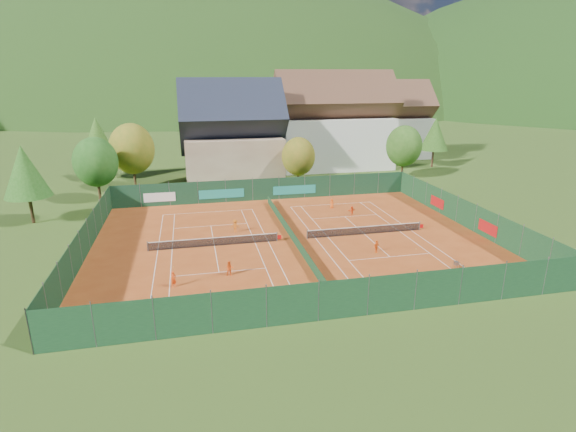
{
  "coord_description": "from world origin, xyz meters",
  "views": [
    {
      "loc": [
        -9.83,
        -42.54,
        16.45
      ],
      "look_at": [
        0.0,
        2.0,
        2.0
      ],
      "focal_mm": 28.0,
      "sensor_mm": 36.0,
      "label": 1
    }
  ],
  "objects_px": {
    "hotel_block_a": "(334,127)",
    "player_left_near": "(174,279)",
    "player_left_mid": "(230,269)",
    "ball_hopper": "(456,263)",
    "player_right_far_b": "(352,211)",
    "player_right_far_a": "(332,203)",
    "chalet": "(232,138)",
    "hotel_block_b": "(387,124)",
    "player_right_near": "(376,246)",
    "player_left_far": "(235,226)"
  },
  "relations": [
    {
      "from": "hotel_block_b",
      "to": "player_left_far",
      "type": "xyz_separation_m",
      "value": [
        -35.51,
        -40.3,
        -5.89
      ]
    },
    {
      "from": "hotel_block_a",
      "to": "player_left_near",
      "type": "bearing_deg",
      "value": -121.97
    },
    {
      "from": "player_left_near",
      "to": "player_right_far_b",
      "type": "relative_size",
      "value": 1.17
    },
    {
      "from": "hotel_block_a",
      "to": "hotel_block_b",
      "type": "relative_size",
      "value": 1.25
    },
    {
      "from": "hotel_block_b",
      "to": "player_right_near",
      "type": "xyz_separation_m",
      "value": [
        -22.86,
        -49.1,
        -5.98
      ]
    },
    {
      "from": "hotel_block_a",
      "to": "hotel_block_b",
      "type": "height_order",
      "value": "hotel_block_a"
    },
    {
      "from": "hotel_block_a",
      "to": "player_left_mid",
      "type": "height_order",
      "value": "hotel_block_a"
    },
    {
      "from": "hotel_block_a",
      "to": "player_left_far",
      "type": "relative_size",
      "value": 14.9
    },
    {
      "from": "chalet",
      "to": "player_left_near",
      "type": "bearing_deg",
      "value": -102.82
    },
    {
      "from": "chalet",
      "to": "hotel_block_a",
      "type": "bearing_deg",
      "value": 17.53
    },
    {
      "from": "chalet",
      "to": "player_right_far_b",
      "type": "height_order",
      "value": "chalet"
    },
    {
      "from": "chalet",
      "to": "ball_hopper",
      "type": "bearing_deg",
      "value": -68.91
    },
    {
      "from": "player_right_near",
      "to": "player_right_far_a",
      "type": "bearing_deg",
      "value": 58.23
    },
    {
      "from": "player_left_far",
      "to": "player_right_near",
      "type": "bearing_deg",
      "value": 152.66
    },
    {
      "from": "chalet",
      "to": "hotel_block_b",
      "type": "distance_m",
      "value": 35.85
    },
    {
      "from": "hotel_block_a",
      "to": "player_left_far",
      "type": "distance_m",
      "value": 39.38
    },
    {
      "from": "player_left_near",
      "to": "player_right_far_a",
      "type": "height_order",
      "value": "player_left_near"
    },
    {
      "from": "player_left_far",
      "to": "player_right_far_a",
      "type": "distance_m",
      "value": 14.59
    },
    {
      "from": "player_left_far",
      "to": "player_right_far_b",
      "type": "relative_size",
      "value": 1.22
    },
    {
      "from": "player_left_mid",
      "to": "player_right_far_a",
      "type": "relative_size",
      "value": 1.06
    },
    {
      "from": "ball_hopper",
      "to": "hotel_block_b",
      "type": "bearing_deg",
      "value": 72.12
    },
    {
      "from": "player_left_far",
      "to": "player_left_near",
      "type": "bearing_deg",
      "value": 70.32
    },
    {
      "from": "player_right_far_a",
      "to": "player_left_mid",
      "type": "bearing_deg",
      "value": 36.91
    },
    {
      "from": "hotel_block_b",
      "to": "player_left_mid",
      "type": "distance_m",
      "value": 63.61
    },
    {
      "from": "player_right_near",
      "to": "player_right_far_a",
      "type": "height_order",
      "value": "player_right_far_a"
    },
    {
      "from": "chalet",
      "to": "player_right_near",
      "type": "relative_size",
      "value": 12.76
    },
    {
      "from": "hotel_block_a",
      "to": "player_left_near",
      "type": "distance_m",
      "value": 52.83
    },
    {
      "from": "ball_hopper",
      "to": "player_right_far_a",
      "type": "height_order",
      "value": "player_right_far_a"
    },
    {
      "from": "hotel_block_a",
      "to": "hotel_block_b",
      "type": "distance_m",
      "value": 16.14
    },
    {
      "from": "hotel_block_b",
      "to": "player_right_far_b",
      "type": "bearing_deg",
      "value": -119.38
    },
    {
      "from": "ball_hopper",
      "to": "player_left_mid",
      "type": "relative_size",
      "value": 0.59
    },
    {
      "from": "player_left_near",
      "to": "player_left_mid",
      "type": "distance_m",
      "value": 4.75
    },
    {
      "from": "chalet",
      "to": "player_right_far_a",
      "type": "height_order",
      "value": "chalet"
    },
    {
      "from": "player_left_far",
      "to": "hotel_block_b",
      "type": "bearing_deg",
      "value": -123.89
    },
    {
      "from": "hotel_block_b",
      "to": "ball_hopper",
      "type": "distance_m",
      "value": 57.29
    },
    {
      "from": "chalet",
      "to": "player_right_far_a",
      "type": "distance_m",
      "value": 23.22
    },
    {
      "from": "player_left_near",
      "to": "player_left_far",
      "type": "height_order",
      "value": "player_left_far"
    },
    {
      "from": "player_left_mid",
      "to": "player_right_far_a",
      "type": "distance_m",
      "value": 22.84
    },
    {
      "from": "player_left_near",
      "to": "player_left_mid",
      "type": "xyz_separation_m",
      "value": [
        4.61,
        1.16,
        -0.02
      ]
    },
    {
      "from": "player_left_mid",
      "to": "ball_hopper",
      "type": "bearing_deg",
      "value": -6.92
    },
    {
      "from": "player_left_near",
      "to": "player_right_far_b",
      "type": "bearing_deg",
      "value": -1.04
    },
    {
      "from": "player_right_far_b",
      "to": "ball_hopper",
      "type": "bearing_deg",
      "value": 91.07
    },
    {
      "from": "chalet",
      "to": "player_right_far_a",
      "type": "bearing_deg",
      "value": -61.95
    },
    {
      "from": "hotel_block_b",
      "to": "player_right_near",
      "type": "height_order",
      "value": "hotel_block_b"
    },
    {
      "from": "hotel_block_b",
      "to": "player_left_far",
      "type": "distance_m",
      "value": 54.04
    },
    {
      "from": "ball_hopper",
      "to": "player_left_near",
      "type": "relative_size",
      "value": 0.58
    },
    {
      "from": "ball_hopper",
      "to": "player_left_far",
      "type": "bearing_deg",
      "value": 142.33
    },
    {
      "from": "hotel_block_a",
      "to": "player_left_far",
      "type": "height_order",
      "value": "hotel_block_a"
    },
    {
      "from": "chalet",
      "to": "player_left_mid",
      "type": "relative_size",
      "value": 12.02
    },
    {
      "from": "player_right_far_a",
      "to": "player_right_near",
      "type": "bearing_deg",
      "value": 75.39
    }
  ]
}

